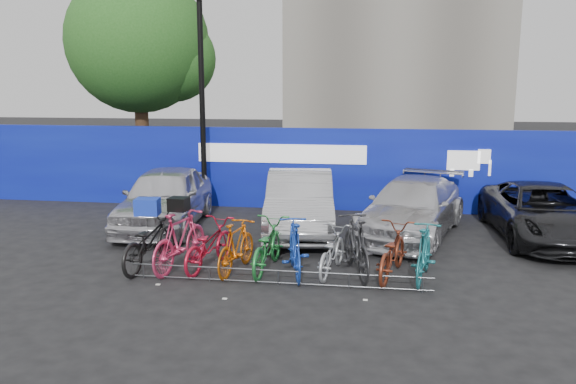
% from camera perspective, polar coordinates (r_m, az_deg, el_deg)
% --- Properties ---
extents(ground, '(100.00, 100.00, 0.00)m').
position_cam_1_polar(ground, '(11.03, -0.49, -8.39)').
color(ground, black).
rests_on(ground, ground).
extents(hoarding, '(22.00, 0.18, 2.40)m').
position_cam_1_polar(hoarding, '(16.54, 2.79, 2.36)').
color(hoarding, '#0A118F').
rests_on(hoarding, ground).
extents(tree, '(5.40, 5.20, 7.80)m').
position_cam_1_polar(tree, '(22.06, -14.36, 14.21)').
color(tree, '#382314').
rests_on(tree, ground).
extents(lamppost, '(0.25, 0.50, 6.11)m').
position_cam_1_polar(lamppost, '(16.42, -8.73, 9.43)').
color(lamppost, black).
rests_on(lamppost, ground).
extents(bike_rack, '(5.60, 0.03, 0.30)m').
position_cam_1_polar(bike_rack, '(10.41, -1.02, -8.61)').
color(bike_rack, '#595B60').
rests_on(bike_rack, ground).
extents(car_0, '(2.29, 4.75, 1.57)m').
position_cam_1_polar(car_0, '(14.79, -12.36, -0.54)').
color(car_0, silver).
rests_on(car_0, ground).
extents(car_1, '(2.12, 4.72, 1.50)m').
position_cam_1_polar(car_1, '(13.98, 1.20, -1.07)').
color(car_1, '#A6A6AA').
rests_on(car_1, ground).
extents(car_2, '(3.28, 5.08, 1.37)m').
position_cam_1_polar(car_2, '(14.04, 12.51, -1.55)').
color(car_2, silver).
rests_on(car_2, ground).
extents(car_3, '(2.33, 4.80, 1.32)m').
position_cam_1_polar(car_3, '(14.60, 24.53, -1.92)').
color(car_3, black).
rests_on(car_3, ground).
extents(bike_0, '(0.95, 2.14, 1.09)m').
position_cam_1_polar(bike_0, '(11.65, -13.93, -4.87)').
color(bike_0, black).
rests_on(bike_0, ground).
extents(bike_1, '(0.96, 2.06, 1.20)m').
position_cam_1_polar(bike_1, '(11.39, -10.91, -4.81)').
color(bike_1, '#DC3564').
rests_on(bike_1, ground).
extents(bike_2, '(1.04, 1.95, 0.97)m').
position_cam_1_polar(bike_2, '(11.36, -8.06, -5.34)').
color(bike_2, '#B7132D').
rests_on(bike_2, ground).
extents(bike_3, '(0.77, 1.77, 1.03)m').
position_cam_1_polar(bike_3, '(11.07, -5.27, -5.56)').
color(bike_3, '#CD590B').
rests_on(bike_3, ground).
extents(bike_4, '(0.83, 1.98, 1.01)m').
position_cam_1_polar(bike_4, '(11.11, -2.17, -5.51)').
color(bike_4, '#207D32').
rests_on(bike_4, ground).
extents(bike_5, '(0.94, 1.91, 1.11)m').
position_cam_1_polar(bike_5, '(10.83, 0.70, -5.68)').
color(bike_5, '#183EAE').
rests_on(bike_5, ground).
extents(bike_6, '(0.90, 1.78, 0.89)m').
position_cam_1_polar(bike_6, '(10.99, 4.45, -6.04)').
color(bike_6, '#ADB1B6').
rests_on(bike_6, ground).
extents(bike_7, '(1.04, 2.03, 1.17)m').
position_cam_1_polar(bike_7, '(10.92, 6.96, -5.42)').
color(bike_7, '#262729').
rests_on(bike_7, ground).
extents(bike_8, '(1.12, 2.02, 1.00)m').
position_cam_1_polar(bike_8, '(10.92, 10.50, -5.99)').
color(bike_8, maroon).
rests_on(bike_8, ground).
extents(bike_9, '(0.87, 1.85, 1.07)m').
position_cam_1_polar(bike_9, '(10.87, 13.65, -6.02)').
color(bike_9, '#1E727A').
rests_on(bike_9, ground).
extents(cargo_crate, '(0.51, 0.41, 0.33)m').
position_cam_1_polar(cargo_crate, '(11.48, -14.09, -1.45)').
color(cargo_crate, '#1531B5').
rests_on(cargo_crate, bike_0).
extents(cargo_topcase, '(0.39, 0.35, 0.26)m').
position_cam_1_polar(cargo_topcase, '(11.22, -11.04, -1.22)').
color(cargo_topcase, black).
rests_on(cargo_topcase, bike_1).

